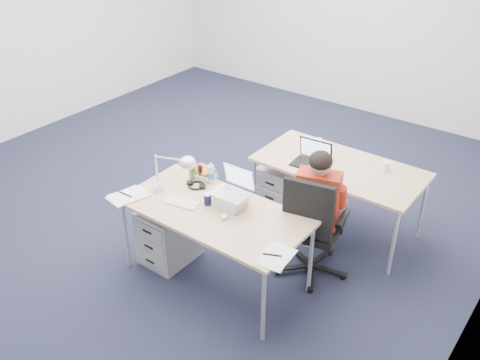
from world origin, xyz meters
name	(u,v)px	position (x,y,z in m)	size (l,w,h in m)	color
floor	(191,202)	(0.00, 0.00, 0.00)	(7.00, 7.00, 0.00)	black
room	(182,49)	(0.00, 0.00, 1.71)	(6.02, 7.02, 2.80)	silver
desk_near	(215,214)	(1.02, -0.80, 0.68)	(1.60, 0.80, 0.73)	tan
desk_far	(339,170)	(1.49, 0.51, 0.68)	(1.60, 0.80, 0.73)	tan
office_chair	(311,245)	(1.65, -0.23, 0.30)	(0.78, 0.78, 1.05)	black
seated_person	(319,206)	(1.61, -0.07, 0.61)	(0.49, 0.70, 1.21)	#9E2816
drawer_pedestal_near	(169,234)	(0.49, -0.84, 0.28)	(0.40, 0.50, 0.55)	#A6A7AB
drawer_pedestal_far	(283,188)	(0.89, 0.48, 0.28)	(0.40, 0.50, 0.55)	#A6A7AB
silver_laptop	(230,190)	(1.09, -0.68, 0.89)	(0.30, 0.24, 0.32)	silver
wireless_keyboard	(182,203)	(0.73, -0.90, 0.74)	(0.29, 0.12, 0.01)	white
computer_mouse	(224,217)	(1.16, -0.85, 0.74)	(0.05, 0.08, 0.03)	white
headphones	(196,185)	(0.65, -0.61, 0.75)	(0.19, 0.15, 0.03)	black
can_koozie	(208,199)	(0.92, -0.77, 0.78)	(0.06, 0.06, 0.10)	#17133B
water_bottle	(211,173)	(0.72, -0.48, 0.83)	(0.06, 0.06, 0.20)	silver
bear_figurine	(193,171)	(0.54, -0.52, 0.81)	(0.09, 0.07, 0.16)	#336A1C
book_stack	(203,173)	(0.60, -0.45, 0.78)	(0.21, 0.16, 0.09)	silver
cordless_phone	(200,173)	(0.61, -0.51, 0.81)	(0.04, 0.03, 0.16)	black
papers_left	(127,196)	(0.28, -1.10, 0.74)	(0.22, 0.31, 0.01)	#DCE585
papers_right	(274,257)	(1.77, -1.03, 0.73)	(0.21, 0.30, 0.01)	#DCE585
sunglasses	(236,204)	(1.11, -0.64, 0.74)	(0.10, 0.05, 0.02)	black
desk_lamp	(168,172)	(0.57, -0.86, 0.97)	(0.42, 0.15, 0.47)	silver
dark_laptop	(311,154)	(1.26, 0.34, 0.85)	(0.33, 0.32, 0.24)	black
far_cup	(386,166)	(1.88, 0.69, 0.77)	(0.06, 0.06, 0.09)	white
far_papers	(311,143)	(1.04, 0.75, 0.73)	(0.18, 0.26, 0.01)	white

